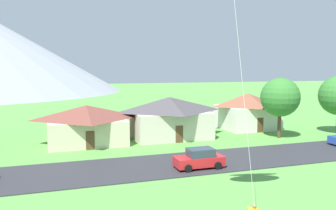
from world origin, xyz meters
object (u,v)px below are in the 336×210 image
Objects in this scene: house_leftmost at (247,110)px; house_rightmost at (169,116)px; tree_left_of_center at (280,97)px; house_left_center at (87,123)px; parked_car_red_west_end at (199,159)px.

house_leftmost is 12.83m from house_rightmost.
house_rightmost is at bearing 159.52° from tree_left_of_center.
house_rightmost is at bearing 0.87° from house_left_center.
tree_left_of_center reaches higher than parked_car_red_west_end.
house_left_center is at bearing -179.13° from house_rightmost.
house_left_center is at bearing 120.71° from parked_car_red_west_end.
parked_car_red_west_end is (-1.98, -13.91, -1.75)m from house_rightmost.
house_rightmost reaches higher than parked_car_red_west_end.
parked_car_red_west_end is at bearing -59.29° from house_left_center.
parked_car_red_west_end is (-14.58, -16.32, -1.76)m from house_leftmost.
house_leftmost is 0.80× the size of house_rightmost.
house_left_center is 2.19× the size of parked_car_red_west_end.
house_leftmost is at bearing 10.82° from house_rightmost.
house_rightmost is (-12.60, -2.41, -0.00)m from house_leftmost.
house_leftmost is at bearing 6.43° from house_left_center.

